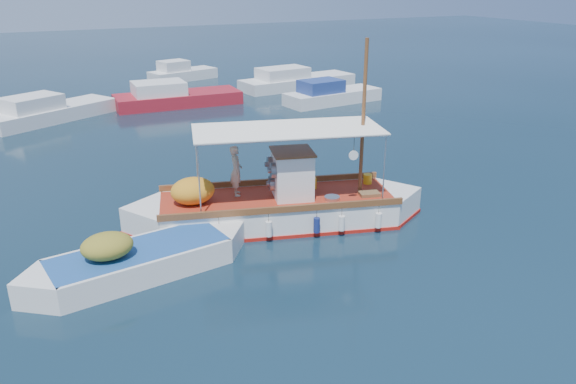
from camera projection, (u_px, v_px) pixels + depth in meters
name	position (u px, v px, depth m)	size (l,w,h in m)	color
ground	(301.00, 228.00, 18.70)	(160.00, 160.00, 0.00)	black
fishing_caique	(275.00, 208.00, 18.93)	(9.92, 4.66, 6.27)	white
dinghy	(138.00, 263.00, 15.73)	(6.69, 2.63, 1.65)	white
bg_boat_nw	(48.00, 113.00, 32.33)	(7.71, 5.75, 1.80)	silver
bg_boat_n	(174.00, 98.00, 36.18)	(8.02, 3.04, 1.80)	maroon
bg_boat_ne	(330.00, 96.00, 36.85)	(6.80, 2.98, 1.80)	silver
bg_boat_e	(295.00, 81.00, 41.83)	(9.16, 3.65, 1.80)	silver
bg_boat_far_n	(181.00, 74.00, 45.02)	(5.71, 3.36, 1.80)	silver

